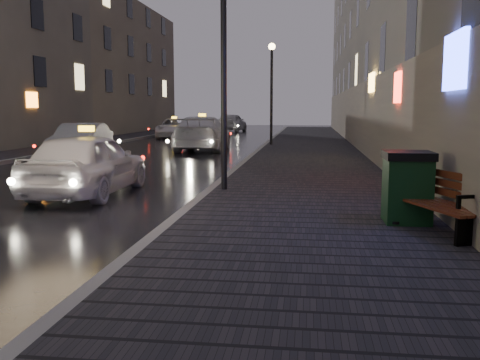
% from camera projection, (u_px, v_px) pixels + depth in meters
% --- Properties ---
extents(ground, '(120.00, 120.00, 0.00)m').
position_uv_depth(ground, '(16.00, 265.00, 7.09)').
color(ground, black).
rests_on(ground, ground).
extents(sidewalk, '(4.60, 58.00, 0.15)m').
position_uv_depth(sidewalk, '(310.00, 148.00, 27.23)').
color(sidewalk, black).
rests_on(sidewalk, ground).
extents(curb, '(0.20, 58.00, 0.15)m').
position_uv_depth(curb, '(263.00, 147.00, 27.54)').
color(curb, slate).
rests_on(curb, ground).
extents(sidewalk_far, '(2.40, 58.00, 0.15)m').
position_uv_depth(sidewalk_far, '(75.00, 145.00, 28.82)').
color(sidewalk_far, black).
rests_on(sidewalk_far, ground).
extents(curb_far, '(0.20, 58.00, 0.15)m').
position_uv_depth(curb_far, '(98.00, 146.00, 28.66)').
color(curb_far, slate).
rests_on(curb_far, ground).
extents(building_near, '(1.80, 50.00, 13.00)m').
position_uv_depth(building_near, '(369.00, 28.00, 29.90)').
color(building_near, '#605B54').
rests_on(building_near, ground).
extents(building_far_c, '(6.00, 22.00, 11.00)m').
position_uv_depth(building_far_c, '(109.00, 68.00, 46.40)').
color(building_far_c, '#6B6051').
rests_on(building_far_c, ground).
extents(lamp_near, '(0.36, 0.36, 5.28)m').
position_uv_depth(lamp_near, '(224.00, 46.00, 12.29)').
color(lamp_near, black).
rests_on(lamp_near, sidewalk).
extents(lamp_far, '(0.36, 0.36, 5.28)m').
position_uv_depth(lamp_far, '(272.00, 81.00, 28.02)').
color(lamp_far, black).
rests_on(lamp_far, sidewalk).
extents(bench, '(1.25, 1.95, 0.94)m').
position_uv_depth(bench, '(444.00, 203.00, 8.22)').
color(bench, black).
rests_on(bench, sidewalk).
extents(trash_bin, '(0.80, 0.80, 1.20)m').
position_uv_depth(trash_bin, '(407.00, 186.00, 8.98)').
color(trash_bin, black).
rests_on(trash_bin, sidewalk).
extents(taxi_near, '(1.82, 4.46, 1.52)m').
position_uv_depth(taxi_near, '(88.00, 164.00, 12.71)').
color(taxi_near, silver).
rests_on(taxi_near, ground).
extents(car_left_mid, '(2.07, 4.60, 1.46)m').
position_uv_depth(car_left_mid, '(81.00, 142.00, 21.53)').
color(car_left_mid, gray).
rests_on(car_left_mid, ground).
extents(taxi_mid, '(2.60, 5.85, 1.67)m').
position_uv_depth(taxi_mid, '(202.00, 133.00, 26.34)').
color(taxi_mid, silver).
rests_on(taxi_mid, ground).
extents(taxi_far, '(2.89, 5.13, 1.35)m').
position_uv_depth(taxi_far, '(174.00, 128.00, 37.63)').
color(taxi_far, silver).
rests_on(taxi_far, ground).
extents(car_far, '(2.44, 4.98, 1.64)m').
position_uv_depth(car_far, '(232.00, 122.00, 47.11)').
color(car_far, '#A1A2A9').
rests_on(car_far, ground).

